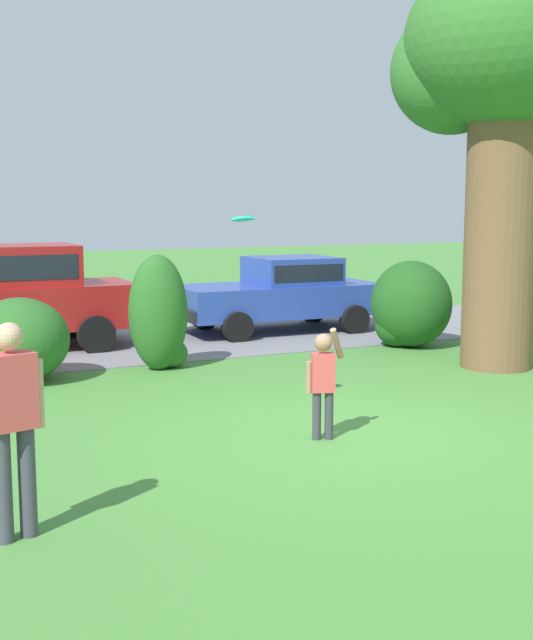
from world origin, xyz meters
TOP-DOWN VIEW (x-y plane):
  - ground_plane at (0.00, 0.00)m, footprint 80.00×80.00m
  - driveway_strip at (0.00, 7.21)m, footprint 28.00×4.40m
  - oak_tree_large at (4.12, 2.62)m, footprint 3.23×3.38m
  - shrub_near_tree at (-3.08, 4.64)m, footprint 1.49×1.51m
  - shrub_centre_left at (-0.89, 4.65)m, footprint 0.98×0.81m
  - shrub_centre at (4.01, 4.74)m, footprint 1.47×1.58m
  - parked_sedan at (2.71, 7.45)m, footprint 4.44×2.17m
  - parked_suv at (-2.84, 7.51)m, footprint 4.72×2.14m
  - child_thrower at (-0.49, -0.00)m, footprint 0.48×0.24m
  - frisbee at (-0.97, 1.12)m, footprint 0.28×0.28m
  - adult_onlooker at (-4.07, -1.43)m, footprint 0.52×0.30m

SIDE VIEW (x-z plane):
  - ground_plane at x=0.00m, z-range 0.00..0.00m
  - driveway_strip at x=0.00m, z-range 0.00..0.02m
  - shrub_near_tree at x=-3.08m, z-range 0.00..1.27m
  - child_thrower at x=-0.49m, z-range 0.07..1.36m
  - shrub_centre at x=4.01m, z-range -0.06..1.55m
  - parked_sedan at x=2.71m, z-range 0.07..1.63m
  - shrub_centre_left at x=-0.89m, z-range -0.06..1.80m
  - adult_onlooker at x=-4.07m, z-range 0.11..1.85m
  - parked_suv at x=-2.84m, z-range 0.12..2.04m
  - frisbee at x=-0.97m, z-range 2.43..2.51m
  - oak_tree_large at x=4.12m, z-range 1.44..7.99m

